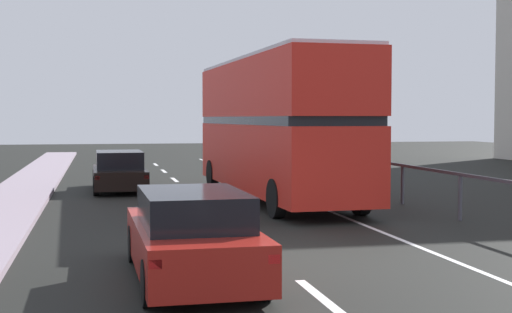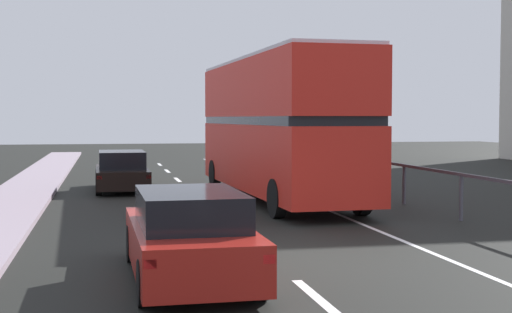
{
  "view_description": "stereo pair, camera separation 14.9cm",
  "coord_description": "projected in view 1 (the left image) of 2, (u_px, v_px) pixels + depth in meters",
  "views": [
    {
      "loc": [
        -3.05,
        -12.72,
        2.53
      ],
      "look_at": [
        0.47,
        3.52,
        1.65
      ],
      "focal_mm": 51.36,
      "sensor_mm": 36.0,
      "label": 1
    },
    {
      "loc": [
        -2.9,
        -12.75,
        2.53
      ],
      "look_at": [
        0.47,
        3.52,
        1.65
      ],
      "focal_mm": 51.36,
      "sensor_mm": 36.0,
      "label": 2
    }
  ],
  "objects": [
    {
      "name": "bridge_side_railing",
      "position": [
        380.0,
        168.0,
        23.13
      ],
      "size": [
        0.1,
        42.0,
        1.18
      ],
      "color": "#47454F",
      "rests_on": "ground"
    },
    {
      "name": "sedan_car_ahead",
      "position": [
        119.0,
        172.0,
        25.39
      ],
      "size": [
        1.83,
        4.58,
        1.38
      ],
      "rotation": [
        0.0,
        0.0,
        0.01
      ],
      "color": "black",
      "rests_on": "ground"
    },
    {
      "name": "ground_plane",
      "position": [
        272.0,
        261.0,
        13.2
      ],
      "size": [
        73.82,
        120.0,
        0.1
      ],
      "primitive_type": "cube",
      "color": "black"
    },
    {
      "name": "hatchback_car_near",
      "position": [
        192.0,
        237.0,
        11.4
      ],
      "size": [
        1.82,
        4.58,
        1.41
      ],
      "rotation": [
        0.0,
        0.0,
        0.02
      ],
      "color": "maroon",
      "rests_on": "ground"
    },
    {
      "name": "lane_paint_markings",
      "position": [
        272.0,
        203.0,
        21.74
      ],
      "size": [
        3.22,
        46.0,
        0.01
      ],
      "color": "silver",
      "rests_on": "ground"
    },
    {
      "name": "double_decker_bus_red",
      "position": [
        275.0,
        124.0,
        22.59
      ],
      "size": [
        2.94,
        11.46,
        4.36
      ],
      "rotation": [
        0.0,
        0.0,
        0.04
      ],
      "color": "red",
      "rests_on": "ground"
    }
  ]
}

